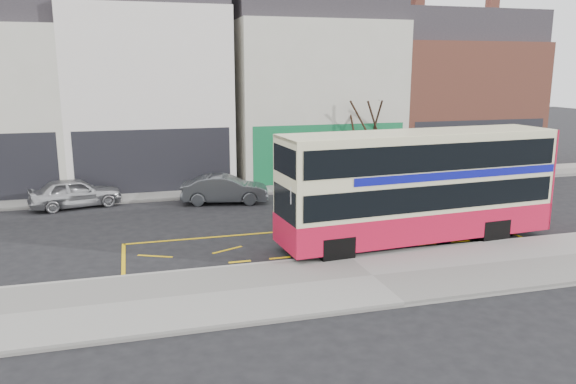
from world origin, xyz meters
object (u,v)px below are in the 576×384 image
object	(u,v)px
double_decker_bus	(419,185)
bus_stop_post	(299,199)
car_grey	(225,189)
street_tree_right	(364,111)
car_silver	(75,193)
car_white	(413,177)

from	to	relation	value
double_decker_bus	bus_stop_post	xyz separation A→B (m)	(-4.65, -1.03, 0.03)
bus_stop_post	car_grey	bearing A→B (deg)	91.85
car_grey	street_tree_right	xyz separation A→B (m)	(7.82, 2.39, 3.22)
car_grey	street_tree_right	bearing A→B (deg)	-61.23
car_silver	street_tree_right	world-z (taller)	street_tree_right
street_tree_right	double_decker_bus	bearing A→B (deg)	-102.82
double_decker_bus	street_tree_right	xyz separation A→B (m)	(2.32, 10.20, 1.80)
double_decker_bus	bus_stop_post	size ratio (longest dim) A/B	3.05
bus_stop_post	car_silver	distance (m)	12.35
double_decker_bus	car_silver	world-z (taller)	double_decker_bus
car_grey	car_white	distance (m)	9.50
car_grey	bus_stop_post	bearing A→B (deg)	-162.69
car_silver	street_tree_right	size ratio (longest dim) A/B	0.69
double_decker_bus	car_grey	distance (m)	9.66
double_decker_bus	bus_stop_post	bearing A→B (deg)	-171.77
double_decker_bus	car_white	world-z (taller)	double_decker_bus
car_grey	car_white	size ratio (longest dim) A/B	0.77
bus_stop_post	car_white	world-z (taller)	bus_stop_post
car_white	street_tree_right	bearing A→B (deg)	24.24
double_decker_bus	car_grey	bearing A→B (deg)	120.95
double_decker_bus	car_silver	xyz separation A→B (m)	(-12.01, 8.79, -1.41)
double_decker_bus	street_tree_right	world-z (taller)	street_tree_right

